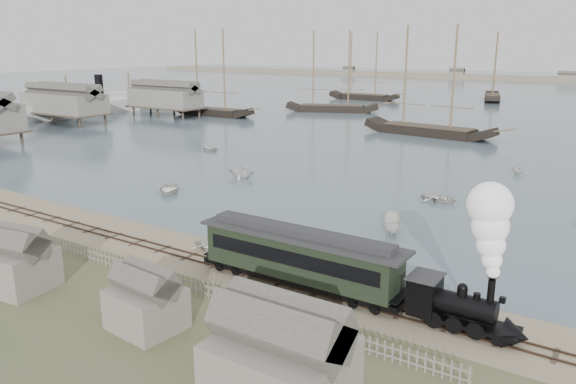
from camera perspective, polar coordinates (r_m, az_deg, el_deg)
The scene contains 23 objects.
ground at distance 44.87m, azimuth -4.51°, elevation -6.82°, with size 600.00×600.00×0.00m, color tan.
harbor_water at distance 205.11m, azimuth 26.32°, elevation 8.70°, with size 600.00×336.00×0.06m, color #4E616F.
rail_track at distance 43.42m, azimuth -6.14°, elevation -7.56°, with size 120.00×1.80×0.16m.
picket_fence_west at distance 44.50m, azimuth -16.84°, elevation -7.63°, with size 19.00×0.10×1.20m, color gray, non-canonical shape.
picket_fence_east at distance 33.01m, azimuth 5.08°, elevation -15.25°, with size 15.00×0.10×1.20m, color gray, non-canonical shape.
shed_left at distance 44.10m, azimuth -25.84°, elevation -8.74°, with size 5.00×4.00×4.10m, color gray, non-canonical shape.
shed_mid at distance 35.65m, azimuth -14.05°, elevation -13.25°, with size 4.00×3.50×3.60m, color gray, non-canonical shape.
western_wharf at distance 125.76m, azimuth -21.20°, elevation 8.15°, with size 36.00×56.00×8.00m, color gray, non-canonical shape.
locomotive at distance 34.00m, azimuth 18.96°, elevation -7.50°, with size 7.05×2.63×8.79m.
passenger_coach at distance 39.00m, azimuth 1.23°, elevation -6.45°, with size 15.49×2.99×3.76m.
beached_dinghy at distance 46.90m, azimuth -7.85°, elevation -5.49°, with size 3.35×2.39×0.69m, color silver.
steamship at distance 146.71m, azimuth -18.58°, elevation 9.44°, with size 42.45×7.07×9.29m, color silver, non-canonical shape.
rowboat_0 at distance 65.43m, azimuth -12.02°, elevation 0.33°, with size 4.33×3.09×0.90m, color silver.
rowboat_1 at distance 71.20m, azimuth -4.77°, elevation 2.16°, with size 3.46×2.98×1.82m, color silver.
rowboat_2 at distance 51.21m, azimuth 10.49°, elevation -3.28°, with size 3.94×1.48×1.52m, color silver.
rowboat_3 at distance 62.53m, azimuth 15.13°, elevation -0.59°, with size 3.84×2.74×0.79m, color silver.
rowboat_6 at distance 90.79m, azimuth -8.01°, elevation 4.46°, with size 3.49×2.49×0.72m, color silver.
rowboat_7 at distance 79.43m, azimuth 22.33°, elevation 2.29°, with size 2.83×2.45×1.49m, color silver.
schooner_0 at distance 134.44m, azimuth -7.78°, elevation 11.93°, with size 21.21×4.89×20.00m, color black, non-canonical shape.
schooner_1 at distance 141.48m, azimuth 4.58°, elevation 12.16°, with size 22.79×5.26×20.00m, color black, non-canonical shape.
schooner_2 at distance 107.02m, azimuth 14.34°, elevation 10.91°, with size 24.74×5.71×20.00m, color black, non-canonical shape.
schooner_6 at distance 173.76m, azimuth 7.79°, elevation 12.55°, with size 21.72×5.01×20.00m, color black, non-canonical shape.
schooner_7 at distance 180.05m, azimuth 20.30°, elevation 11.87°, with size 20.22×4.67×20.00m, color black, non-canonical shape.
Camera 1 is at (25.78, -32.82, 16.50)m, focal length 35.00 mm.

